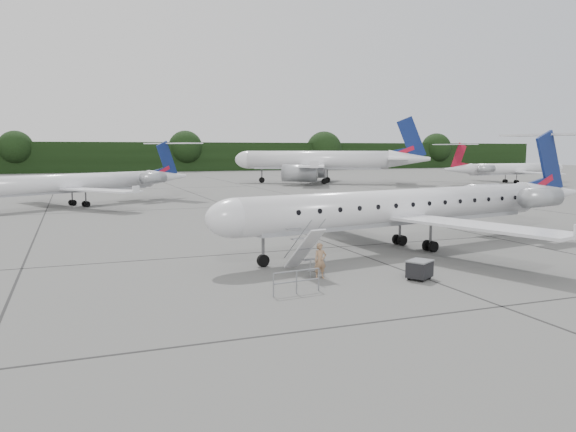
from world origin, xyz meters
name	(u,v)px	position (x,y,z in m)	size (l,w,h in m)	color
ground	(428,255)	(0.00, 0.00, 0.00)	(320.00, 320.00, 0.00)	#585856
treeline	(148,157)	(0.00, 130.00, 4.00)	(260.00, 4.00, 8.00)	black
main_regional_jet	(403,189)	(-0.43, 2.14, 3.71)	(28.96, 20.85, 7.43)	silver
airstair	(304,250)	(-8.56, -1.73, 1.16)	(0.85, 2.51, 2.33)	silver
passenger	(320,261)	(-8.31, -3.11, 0.85)	(0.62, 0.41, 1.71)	#916D4F
safety_railing	(297,282)	(-10.43, -5.38, 0.50)	(2.20, 0.08, 1.00)	gray
baggage_cart	(420,269)	(-4.01, -5.01, 0.49)	(1.14, 0.92, 0.99)	black
bg_narrowbody	(317,151)	(21.79, 65.23, 5.80)	(32.33, 23.28, 11.61)	silver
bg_regional_left	(69,174)	(-19.51, 36.78, 3.52)	(26.87, 19.35, 7.05)	silver
bg_regional_right	(515,163)	(55.85, 53.39, 3.56)	(27.13, 19.53, 7.12)	silver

